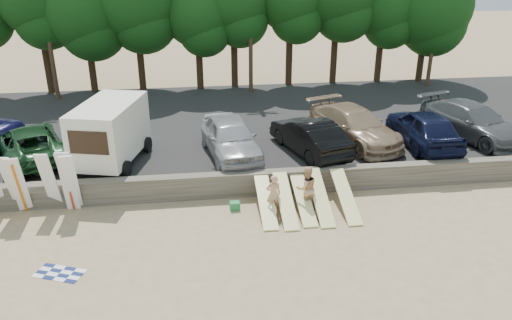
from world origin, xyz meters
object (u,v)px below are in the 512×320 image
object	(u,v)px
car_3	(309,136)
car_6	(472,121)
beachgoer_b	(306,188)
car_5	(423,128)
car_2	(230,138)
box_trailer	(110,130)
car_4	(354,126)
cooler	(235,206)
car_1	(29,143)
beachgoer_a	(274,194)

from	to	relation	value
car_3	car_6	size ratio (longest dim) A/B	0.84
beachgoer_b	car_5	bearing A→B (deg)	-155.34
car_2	car_5	bearing A→B (deg)	-7.98
box_trailer	car_3	distance (m)	8.73
car_4	cooler	size ratio (longest dim) A/B	14.89
car_1	beachgoer_a	distance (m)	11.19
car_2	cooler	size ratio (longest dim) A/B	13.39
box_trailer	car_4	distance (m)	11.19
beachgoer_a	car_3	bearing A→B (deg)	-122.51
car_6	beachgoer_a	xyz separation A→B (m)	(-10.62, -4.93, -0.75)
box_trailer	beachgoer_b	bearing A→B (deg)	-12.68
car_1	car_6	bearing A→B (deg)	155.71
car_5	box_trailer	bearing A→B (deg)	0.67
car_2	car_5	distance (m)	9.07
car_4	beachgoer_a	xyz separation A→B (m)	(-4.72, -5.09, -0.74)
car_4	box_trailer	bearing A→B (deg)	166.10
car_1	car_2	size ratio (longest dim) A/B	1.08
box_trailer	cooler	xyz separation A→B (m)	(4.96, -3.64, -2.03)
car_2	car_3	world-z (taller)	car_2
beachgoer_b	car_4	bearing A→B (deg)	-132.36
box_trailer	car_6	bearing A→B (deg)	17.26
box_trailer	car_5	distance (m)	14.22
car_4	beachgoer_a	distance (m)	6.98
cooler	car_4	bearing A→B (deg)	32.61
beachgoer_b	cooler	size ratio (longest dim) A/B	4.65
car_3	car_5	xyz separation A→B (m)	(5.51, 0.19, 0.08)
box_trailer	car_2	bearing A→B (deg)	15.45
box_trailer	car_3	world-z (taller)	box_trailer
box_trailer	car_5	bearing A→B (deg)	15.17
box_trailer	car_5	world-z (taller)	box_trailer
car_2	car_4	distance (m)	6.06
car_2	cooler	world-z (taller)	car_2
box_trailer	cooler	world-z (taller)	box_trailer
box_trailer	car_3	bearing A→B (deg)	14.44
car_3	car_5	size ratio (longest dim) A/B	0.94
car_3	cooler	xyz separation A→B (m)	(-3.74, -3.66, -1.34)
car_5	cooler	size ratio (longest dim) A/B	13.49
car_2	car_3	distance (m)	3.57
box_trailer	beachgoer_b	world-z (taller)	box_trailer
beachgoer_b	cooler	world-z (taller)	beachgoer_b
car_6	cooler	world-z (taller)	car_6
car_1	beachgoer_b	world-z (taller)	car_1
beachgoer_b	car_2	bearing A→B (deg)	-65.24
car_5	car_4	bearing A→B (deg)	-15.21
car_2	box_trailer	bearing A→B (deg)	172.46
car_5	beachgoer_a	size ratio (longest dim) A/B	3.27
car_3	car_6	world-z (taller)	car_6
car_5	car_6	distance (m)	2.89
car_2	car_3	xyz separation A→B (m)	(3.57, -0.08, -0.07)
car_1	beachgoer_b	size ratio (longest dim) A/B	3.13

